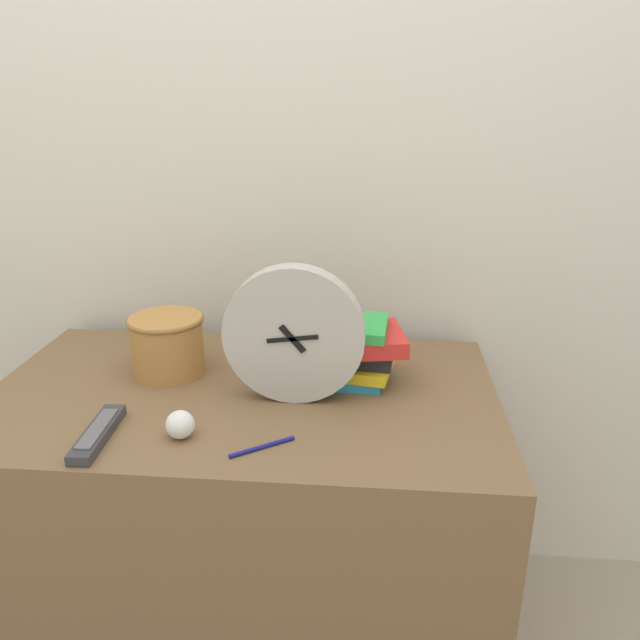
% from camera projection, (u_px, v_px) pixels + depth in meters
% --- Properties ---
extents(wall_back, '(6.00, 0.04, 2.40)m').
position_uv_depth(wall_back, '(266.00, 138.00, 1.54)').
color(wall_back, silver).
rests_on(wall_back, ground_plane).
extents(desk, '(1.09, 0.65, 0.70)m').
position_uv_depth(desk, '(248.00, 525.00, 1.47)').
color(desk, brown).
rests_on(desk, ground_plane).
extents(desk_clock, '(0.29, 0.05, 0.29)m').
position_uv_depth(desk_clock, '(294.00, 335.00, 1.26)').
color(desk_clock, '#B7B2A8').
rests_on(desk_clock, desk).
extents(book_stack, '(0.25, 0.20, 0.14)m').
position_uv_depth(book_stack, '(347.00, 349.00, 1.37)').
color(book_stack, '#2D9ED1').
rests_on(book_stack, desk).
extents(basket, '(0.17, 0.17, 0.14)m').
position_uv_depth(basket, '(167.00, 343.00, 1.41)').
color(basket, '#B27A3D').
rests_on(basket, desk).
extents(tv_remote, '(0.05, 0.19, 0.02)m').
position_uv_depth(tv_remote, '(98.00, 433.00, 1.16)').
color(tv_remote, '#333338').
rests_on(tv_remote, desk).
extents(crumpled_paper_ball, '(0.05, 0.05, 0.05)m').
position_uv_depth(crumpled_paper_ball, '(180.00, 425.00, 1.16)').
color(crumpled_paper_ball, white).
rests_on(crumpled_paper_ball, desk).
extents(pen, '(0.11, 0.08, 0.01)m').
position_uv_depth(pen, '(262.00, 447.00, 1.13)').
color(pen, navy).
rests_on(pen, desk).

